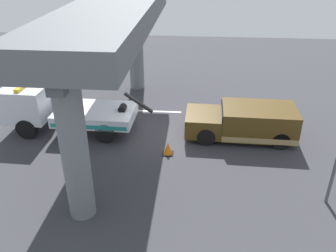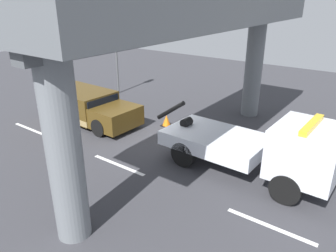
{
  "view_description": "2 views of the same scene",
  "coord_description": "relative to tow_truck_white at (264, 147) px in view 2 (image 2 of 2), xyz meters",
  "views": [
    {
      "loc": [
        -2.05,
        15.18,
        8.55
      ],
      "look_at": [
        -0.83,
        0.77,
        0.83
      ],
      "focal_mm": 37.46,
      "sensor_mm": 36.0,
      "label": 1
    },
    {
      "loc": [
        8.06,
        -10.15,
        6.13
      ],
      "look_at": [
        1.19,
        -0.86,
        1.4
      ],
      "focal_mm": 34.38,
      "sensor_mm": 36.0,
      "label": 2
    }
  ],
  "objects": [
    {
      "name": "lane_stripe_east",
      "position": [
        1.24,
        -2.45,
        -1.2
      ],
      "size": [
        2.6,
        0.16,
        0.01
      ],
      "primitive_type": "cube",
      "color": "silver",
      "rests_on": "ground"
    },
    {
      "name": "overpass_structure",
      "position": [
        -3.02,
        0.02,
        3.97
      ],
      "size": [
        3.6,
        13.89,
        6.12
      ],
      "color": "slate",
      "rests_on": "ground"
    },
    {
      "name": "traffic_cone_orange",
      "position": [
        -5.68,
        1.89,
        -0.93
      ],
      "size": [
        0.48,
        0.48,
        0.57
      ],
      "color": "orange",
      "rests_on": "ground"
    },
    {
      "name": "lane_stripe_west",
      "position": [
        -10.76,
        -2.45,
        -1.2
      ],
      "size": [
        2.6,
        0.16,
        0.01
      ],
      "primitive_type": "cube",
      "color": "silver",
      "rests_on": "ground"
    },
    {
      "name": "towed_van_green",
      "position": [
        -9.27,
        0.02,
        -0.42
      ],
      "size": [
        5.24,
        2.32,
        1.58
      ],
      "color": "#4C3814",
      "rests_on": "ground"
    },
    {
      "name": "ground_plane",
      "position": [
        -4.76,
        0.02,
        -1.25
      ],
      "size": [
        60.0,
        40.0,
        0.1
      ],
      "primitive_type": "cube",
      "color": "#38383D"
    },
    {
      "name": "lane_stripe_mid",
      "position": [
        -4.76,
        -2.45,
        -1.2
      ],
      "size": [
        2.6,
        0.16,
        0.01
      ],
      "primitive_type": "cube",
      "color": "silver",
      "rests_on": "ground"
    },
    {
      "name": "tow_truck_white",
      "position": [
        0.0,
        0.0,
        0.0
      ],
      "size": [
        7.28,
        2.54,
        2.46
      ],
      "color": "silver",
      "rests_on": "ground"
    },
    {
      "name": "traffic_light_near",
      "position": [
        -11.74,
        4.67,
        2.01
      ],
      "size": [
        0.39,
        0.32,
        4.42
      ],
      "color": "#515456",
      "rests_on": "ground"
    }
  ]
}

